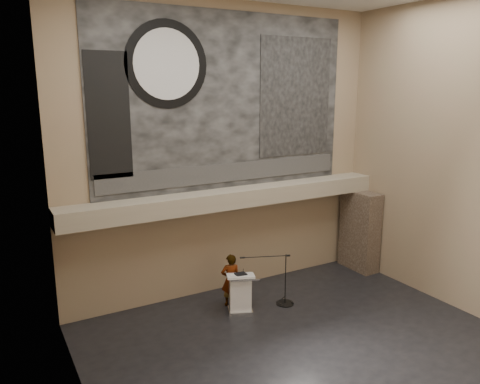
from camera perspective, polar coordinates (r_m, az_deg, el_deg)
floor at (r=11.99m, az=7.93°, el=-18.16°), size 10.00×10.00×0.00m
wall_back at (r=13.80m, az=-1.64°, el=4.90°), size 10.00×0.02×8.50m
wall_front at (r=7.80m, az=26.97°, el=-2.66°), size 10.00×0.02×8.50m
wall_left at (r=8.43m, az=-19.30°, el=-0.92°), size 0.02×8.00×8.50m
wall_right at (r=14.08m, az=24.95°, el=3.87°), size 0.02×8.00×8.50m
soffit at (r=13.69m, az=-0.82°, el=-0.70°), size 10.00×0.80×0.50m
sprinkler_left at (r=13.05m, az=-6.90°, el=-2.74°), size 0.04×0.04×0.06m
sprinkler_right at (r=14.70m, az=5.79°, el=-0.95°), size 0.04×0.04×0.06m
banner at (r=13.65m, az=-1.62°, el=10.92°), size 8.00×0.05×5.00m
banner_text_strip at (r=13.83m, az=-1.49°, el=2.40°), size 7.76×0.02×0.55m
banner_clock_rim at (r=12.88m, az=-8.91°, el=15.12°), size 2.30×0.02×2.30m
banner_clock_face at (r=12.86m, az=-8.88°, el=15.12°), size 1.84×0.02×1.84m
banner_building_print at (r=14.89m, az=6.82°, el=11.38°), size 2.60×0.02×3.60m
banner_brick_print at (r=12.41m, az=-15.71°, el=8.89°), size 1.10×0.02×3.20m
stone_pier at (r=16.46m, az=14.38°, el=-4.56°), size 0.60×1.40×2.70m
lectern at (r=13.22m, az=0.03°, el=-12.23°), size 0.90×0.78×1.14m
binder at (r=12.98m, az=0.09°, el=-9.98°), size 0.31×0.26×0.04m
papers at (r=12.93m, az=-0.54°, el=-10.16°), size 0.22×0.30×0.00m
speaker_person at (r=13.52m, az=-1.15°, el=-10.66°), size 0.63×0.49×1.53m
mic_stand at (r=13.85m, az=5.31°, el=-12.53°), size 1.48×0.76×1.51m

